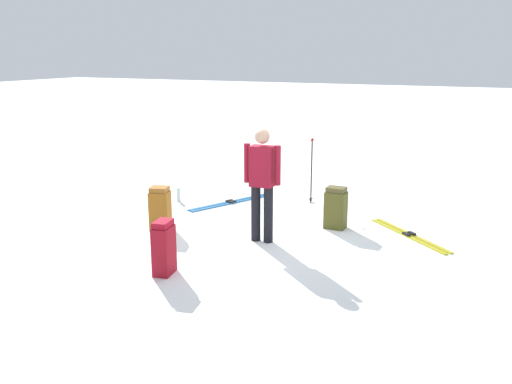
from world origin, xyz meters
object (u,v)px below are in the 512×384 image
Objects in this scene: ski_pair_near at (231,202)px; backpack_large_dark at (164,248)px; ski_pair_far at (409,235)px; ski_poles_planted_near at (312,167)px; backpack_bright at (336,208)px; backpack_small_spare at (160,209)px; skier_standing at (262,179)px; thermos_bottle at (179,195)px.

backpack_large_dark reaches higher than ski_pair_near.
ski_poles_planted_near reaches higher than ski_pair_far.
backpack_bright is 0.97× the size of backpack_small_spare.
backpack_small_spare is (-1.52, -1.10, -0.01)m from backpack_large_dark.
ski_pair_far is at bearing 80.87° from ski_pair_near.
ski_poles_planted_near is at bearing -121.02° from ski_pair_far.
skier_standing is 2.43m from ski_pair_near.
ski_pair_far is 1.18× the size of ski_poles_planted_near.
backpack_small_spare reaches higher than ski_pair_far.
backpack_small_spare is 2.68× the size of thermos_bottle.
backpack_small_spare is (0.16, -1.71, -0.61)m from skier_standing.
ski_poles_planted_near reaches higher than ski_pair_near.
skier_standing reaches higher than ski_pair_near.
ski_poles_planted_near is (-1.33, -0.89, 0.34)m from backpack_bright.
skier_standing is 0.97× the size of ski_pair_near.
thermos_bottle is at bearing -95.76° from backpack_bright.
ski_pair_near is at bearing -166.53° from backpack_large_dark.
skier_standing is at bearing 59.43° from thermos_bottle.
thermos_bottle is at bearing -157.02° from backpack_small_spare.
backpack_small_spare is at bearing -84.64° from skier_standing.
backpack_small_spare is at bearing -63.76° from backpack_bright.
ski_pair_far is 2.11× the size of backpack_bright.
ski_pair_far is 2.48m from ski_poles_planted_near.
ski_pair_near is 1.22× the size of ski_pair_far.
ski_poles_planted_near reaches higher than backpack_large_dark.
backpack_large_dark is at bearing -19.99° from skier_standing.
skier_standing is 6.54× the size of thermos_bottle.
skier_standing reaches higher than backpack_large_dark.
ski_poles_planted_near is (-2.57, 1.63, 0.33)m from backpack_small_spare.
thermos_bottle is (-1.56, -0.66, -0.21)m from backpack_small_spare.
ski_pair_far is at bearing 121.03° from skier_standing.
backpack_bright is at bearing 143.19° from skier_standing.
backpack_bright is at bearing 33.69° from ski_poles_planted_near.
backpack_bright is at bearing 73.86° from ski_pair_near.
backpack_large_dark is 4.14m from ski_poles_planted_near.
thermos_bottle is (-0.22, -4.34, 0.12)m from ski_pair_far.
ski_pair_near is 1.44× the size of ski_poles_planted_near.
backpack_large_dark reaches higher than thermos_bottle.
ski_pair_far is 3.93m from backpack_small_spare.
backpack_bright reaches higher than thermos_bottle.
skier_standing is 2.43m from ski_poles_planted_near.
ski_poles_planted_near reaches higher than backpack_small_spare.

